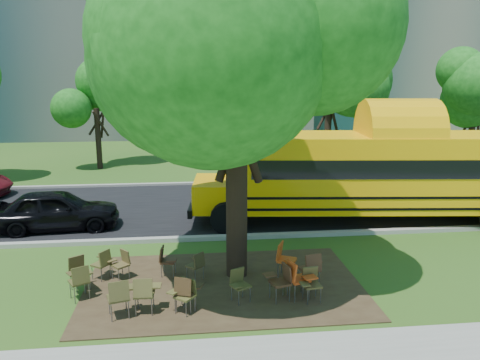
{
  "coord_description": "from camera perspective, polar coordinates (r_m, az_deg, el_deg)",
  "views": [
    {
      "loc": [
        0.2,
        -11.6,
        5.24
      ],
      "look_at": [
        1.89,
        3.76,
        1.83
      ],
      "focal_mm": 35.0,
      "sensor_mm": 36.0,
      "label": 1
    }
  ],
  "objects": [
    {
      "name": "dirt_patch",
      "position": [
        12.29,
        -2.0,
        -12.7
      ],
      "size": [
        7.0,
        4.5,
        0.03
      ],
      "primitive_type": "cube",
      "color": "#382819",
      "rests_on": "ground"
    },
    {
      "name": "black_car",
      "position": [
        17.49,
        -21.47,
        -3.41
      ],
      "size": [
        4.34,
        2.04,
        1.44
      ],
      "primitive_type": "imported",
      "rotation": [
        0.0,
        0.0,
        1.65
      ],
      "color": "black",
      "rests_on": "ground"
    },
    {
      "name": "main_tree",
      "position": [
        11.79,
        -0.44,
        15.39
      ],
      "size": [
        7.2,
        7.2,
        9.46
      ],
      "color": "black",
      "rests_on": "ground"
    },
    {
      "name": "chair_13",
      "position": [
        12.1,
        8.73,
        -10.32
      ],
      "size": [
        0.64,
        0.69,
        0.95
      ],
      "rotation": [
        0.0,
        0.0,
        0.26
      ],
      "color": "#512E1D",
      "rests_on": "ground"
    },
    {
      "name": "school_bus",
      "position": [
        17.85,
        18.01,
        0.96
      ],
      "size": [
        13.43,
        4.18,
        3.23
      ],
      "rotation": [
        0.0,
        0.0,
        -0.1
      ],
      "color": "#FFB308",
      "rests_on": "ground"
    },
    {
      "name": "chair_0",
      "position": [
        11.99,
        -18.87,
        -11.29
      ],
      "size": [
        0.6,
        0.72,
        0.88
      ],
      "rotation": [
        0.0,
        0.0,
        0.51
      ],
      "color": "#4B4720",
      "rests_on": "ground"
    },
    {
      "name": "bg_tree_2",
      "position": [
        28.1,
        -17.21,
        9.81
      ],
      "size": [
        4.8,
        4.8,
        6.62
      ],
      "color": "black",
      "rests_on": "ground"
    },
    {
      "name": "building_main",
      "position": [
        48.64,
        -16.87,
        18.74
      ],
      "size": [
        38.0,
        16.0,
        22.0
      ],
      "primitive_type": "cube",
      "color": "#60605C",
      "rests_on": "ground"
    },
    {
      "name": "chair_12",
      "position": [
        12.57,
        5.44,
        -9.31
      ],
      "size": [
        0.62,
        0.79,
        0.96
      ],
      "rotation": [
        0.0,
        0.0,
        4.27
      ],
      "color": "#C44B14",
      "rests_on": "ground"
    },
    {
      "name": "chair_15",
      "position": [
        11.44,
        8.58,
        -12.09
      ],
      "size": [
        0.55,
        0.53,
        0.83
      ],
      "rotation": [
        0.0,
        0.0,
        3.24
      ],
      "color": "brown",
      "rests_on": "ground"
    },
    {
      "name": "chair_5",
      "position": [
        11.29,
        -0.14,
        -12.35
      ],
      "size": [
        0.55,
        0.65,
        0.81
      ],
      "rotation": [
        0.0,
        0.0,
        3.61
      ],
      "color": "#47431E",
      "rests_on": "ground"
    },
    {
      "name": "chair_6",
      "position": [
        11.39,
        5.07,
        -11.85
      ],
      "size": [
        0.66,
        0.62,
        0.9
      ],
      "rotation": [
        0.0,
        0.0,
        1.83
      ],
      "color": "#482B1A",
      "rests_on": "ground"
    },
    {
      "name": "ground",
      "position": [
        12.73,
        -6.77,
        -11.94
      ],
      "size": [
        160.0,
        160.0,
        0.0
      ],
      "primitive_type": "plane",
      "color": "#265119",
      "rests_on": "ground"
    },
    {
      "name": "chair_14",
      "position": [
        12.54,
        -19.17,
        -10.31
      ],
      "size": [
        0.58,
        0.73,
        0.87
      ],
      "rotation": [
        0.0,
        0.0,
        3.75
      ],
      "color": "#473B1E",
      "rests_on": "ground"
    },
    {
      "name": "bg_tree_4",
      "position": [
        29.25,
        26.79,
        9.38
      ],
      "size": [
        5.0,
        5.0,
        6.85
      ],
      "color": "black",
      "rests_on": "ground"
    },
    {
      "name": "chair_10",
      "position": [
        12.78,
        -9.01,
        -9.42
      ],
      "size": [
        0.49,
        0.59,
        0.82
      ],
      "rotation": [
        0.0,
        0.0,
        -1.71
      ],
      "color": "#472A19",
      "rests_on": "ground"
    },
    {
      "name": "chair_7",
      "position": [
        11.43,
        6.96,
        -11.56
      ],
      "size": [
        0.71,
        0.66,
        0.98
      ],
      "rotation": [
        0.0,
        0.0,
        -1.31
      ],
      "color": "#C24214",
      "rests_on": "ground"
    },
    {
      "name": "chair_1",
      "position": [
        10.92,
        -11.51,
        -13.15
      ],
      "size": [
        0.61,
        0.54,
        0.91
      ],
      "rotation": [
        0.0,
        0.0,
        -0.04
      ],
      "color": "brown",
      "rests_on": "ground"
    },
    {
      "name": "kerb_near",
      "position": [
        15.49,
        -6.72,
        -7.13
      ],
      "size": [
        80.0,
        0.25,
        0.14
      ],
      "primitive_type": "cube",
      "color": "gray",
      "rests_on": "ground"
    },
    {
      "name": "chair_3",
      "position": [
        10.9,
        -6.69,
        -13.44
      ],
      "size": [
        0.69,
        0.54,
        0.8
      ],
      "rotation": [
        0.0,
        0.0,
        2.46
      ],
      "color": "#504D22",
      "rests_on": "ground"
    },
    {
      "name": "chair_9",
      "position": [
        12.86,
        -14.29,
        -9.6
      ],
      "size": [
        0.68,
        0.54,
        0.8
      ],
      "rotation": [
        0.0,
        0.0,
        2.27
      ],
      "color": "brown",
      "rests_on": "ground"
    },
    {
      "name": "building_right",
      "position": [
        55.49,
        20.35,
        19.23
      ],
      "size": [
        30.0,
        16.0,
        25.0
      ],
      "primitive_type": "cube",
      "color": "gray",
      "rests_on": "ground"
    },
    {
      "name": "chair_4",
      "position": [
        10.92,
        -6.61,
        -13.14
      ],
      "size": [
        0.69,
        0.54,
        0.87
      ],
      "rotation": [
        0.0,
        0.0,
        -0.35
      ],
      "color": "#3D2916",
      "rests_on": "ground"
    },
    {
      "name": "bg_tree_3",
      "position": [
        26.76,
        10.89,
        11.79
      ],
      "size": [
        5.6,
        5.6,
        7.84
      ],
      "color": "black",
      "rests_on": "ground"
    },
    {
      "name": "asphalt_road",
      "position": [
        19.32,
        -6.66,
        -3.31
      ],
      "size": [
        80.0,
        8.0,
        0.04
      ],
      "primitive_type": "cube",
      "color": "black",
      "rests_on": "ground"
    },
    {
      "name": "chair_11",
      "position": [
        12.46,
        -5.3,
        -10.04
      ],
      "size": [
        0.53,
        0.67,
        0.78
      ],
      "rotation": [
        0.0,
        0.0,
        0.79
      ],
      "color": "#443A1D",
      "rests_on": "ground"
    },
    {
      "name": "chair_8",
      "position": [
        12.95,
        -16.4,
        -9.49
      ],
      "size": [
        0.56,
        0.71,
        0.83
      ],
      "rotation": [
        0.0,
        0.0,
        0.97
      ],
      "color": "#4F4A22",
      "rests_on": "ground"
    },
    {
      "name": "kerb_far",
      "position": [
        23.28,
        -6.63,
        -0.46
      ],
      "size": [
        80.0,
        0.25,
        0.14
      ],
      "primitive_type": "cube",
      "color": "gray",
      "rests_on": "ground"
    },
    {
      "name": "chair_2",
      "position": [
        10.86,
        -14.45,
        -13.35
      ],
      "size": [
        0.64,
        0.69,
        0.94
      ],
      "rotation": [
        0.0,
        0.0,
        0.28
      ],
      "color": "#49421F",
      "rests_on": "ground"
    }
  ]
}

